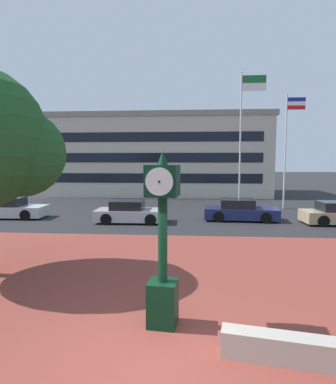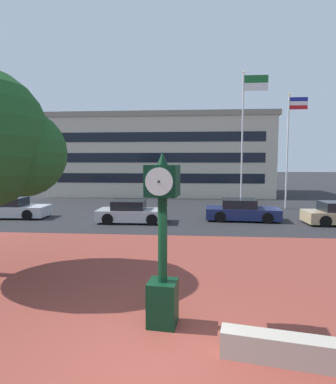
{
  "view_description": "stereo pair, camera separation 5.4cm",
  "coord_description": "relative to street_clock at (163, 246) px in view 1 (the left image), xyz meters",
  "views": [
    {
      "loc": [
        0.72,
        -5.37,
        3.59
      ],
      "look_at": [
        0.18,
        1.67,
        2.9
      ],
      "focal_mm": 30.2,
      "sensor_mm": 36.0,
      "label": 1
    },
    {
      "loc": [
        0.77,
        -5.37,
        3.59
      ],
      "look_at": [
        0.18,
        1.67,
        2.9
      ],
      "focal_mm": 30.2,
      "sensor_mm": 36.0,
      "label": 2
    }
  ],
  "objects": [
    {
      "name": "car_street_near",
      "position": [
        -10.87,
        12.49,
        -1.19
      ],
      "size": [
        4.57,
        2.06,
        1.28
      ],
      "rotation": [
        0.0,
        0.0,
        4.76
      ],
      "color": "#B7BABF",
      "rests_on": "ground"
    },
    {
      "name": "car_street_mid",
      "position": [
        -2.99,
        11.61,
        -1.19
      ],
      "size": [
        4.05,
        1.93,
        1.28
      ],
      "rotation": [
        0.0,
        0.0,
        4.73
      ],
      "color": "#B7BABF",
      "rests_on": "ground"
    },
    {
      "name": "car_street_distant",
      "position": [
        3.49,
        12.77,
        -1.19
      ],
      "size": [
        4.41,
        2.1,
        1.28
      ],
      "rotation": [
        0.0,
        0.0,
        4.66
      ],
      "color": "navy",
      "rests_on": "ground"
    },
    {
      "name": "civic_building",
      "position": [
        -2.76,
        28.61,
        2.36
      ],
      "size": [
        22.33,
        10.38,
        8.22
      ],
      "color": "beige",
      "rests_on": "ground"
    },
    {
      "name": "flagpole_secondary",
      "position": [
        7.57,
        17.86,
        3.1
      ],
      "size": [
        1.39,
        0.14,
        8.44
      ],
      "color": "silver",
      "rests_on": "ground"
    },
    {
      "name": "ground_plane",
      "position": [
        -0.09,
        -1.36,
        -1.76
      ],
      "size": [
        200.0,
        200.0,
        0.0
      ],
      "primitive_type": "plane",
      "color": "#262628"
    },
    {
      "name": "flagpole_primary",
      "position": [
        4.38,
        17.86,
        4.29
      ],
      "size": [
        1.84,
        0.14,
        10.06
      ],
      "color": "silver",
      "rests_on": "ground"
    },
    {
      "name": "planter_wall",
      "position": [
        2.76,
        -1.24,
        -1.51
      ],
      "size": [
        3.22,
        0.97,
        0.5
      ],
      "primitive_type": "cube",
      "rotation": [
        0.0,
        0.0,
        -0.18
      ],
      "color": "#ADA393",
      "rests_on": "ground"
    },
    {
      "name": "plaza_brick_paving",
      "position": [
        -0.09,
        1.54,
        -1.76
      ],
      "size": [
        44.0,
        13.81,
        0.01
      ],
      "primitive_type": "cube",
      "color": "brown",
      "rests_on": "ground"
    },
    {
      "name": "street_clock",
      "position": [
        0.0,
        0.0,
        0.0
      ],
      "size": [
        0.73,
        0.78,
        3.78
      ],
      "rotation": [
        0.0,
        0.0,
        -0.1
      ],
      "color": "black",
      "rests_on": "ground"
    }
  ]
}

